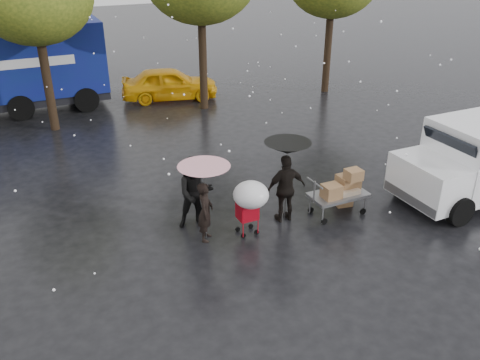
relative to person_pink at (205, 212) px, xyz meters
name	(u,v)px	position (x,y,z in m)	size (l,w,h in m)	color
ground	(260,239)	(1.17, -0.54, -0.75)	(90.00, 90.00, 0.00)	black
person_pink	(205,212)	(0.00, 0.00, 0.00)	(0.54, 0.36, 1.49)	black
person_middle	(195,192)	(0.02, 0.69, 0.18)	(0.90, 0.70, 1.86)	black
person_black	(286,189)	(2.16, 0.00, 0.15)	(1.05, 0.44, 1.79)	black
umbrella_pink	(204,172)	(0.00, 0.00, 1.03)	(1.20, 1.20, 1.93)	#4C4C4C
umbrella_black	(288,148)	(2.16, 0.00, 1.24)	(1.15, 1.15, 2.14)	#4C4C4C
vendor_cart	(342,188)	(3.64, -0.31, -0.02)	(1.52, 0.80, 1.27)	slate
shopping_cart	(250,197)	(1.00, -0.34, 0.32)	(0.84, 0.84, 1.46)	red
blue_truck	(4,70)	(-3.68, 12.25, 1.01)	(8.30, 2.60, 3.50)	navy
box_ground_near	(345,189)	(4.31, 0.41, -0.54)	(0.46, 0.37, 0.42)	brown
box_ground_far	(344,199)	(3.98, 0.01, -0.58)	(0.43, 0.33, 0.33)	brown
yellow_taxi	(170,84)	(2.77, 11.26, -0.04)	(1.66, 4.13, 1.41)	#F5AF0C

